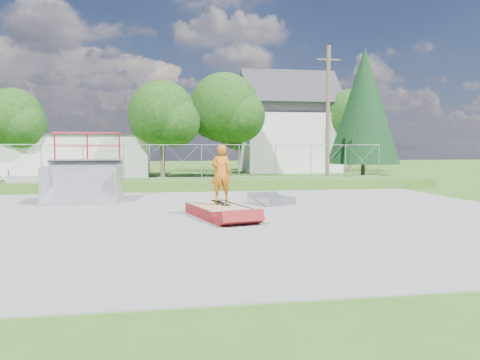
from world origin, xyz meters
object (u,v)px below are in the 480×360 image
object	(u,v)px
grind_box	(217,211)
quarter_pipe	(82,168)
skater	(221,175)
flat_bank_ramp	(272,200)

from	to	relation	value
grind_box	quarter_pipe	distance (m)	6.54
quarter_pipe	skater	xyz separation A→B (m)	(4.78, -4.39, -0.09)
quarter_pipe	flat_bank_ramp	xyz separation A→B (m)	(7.02, -1.76, -1.17)
flat_bank_ramp	quarter_pipe	bearing A→B (deg)	142.85
flat_bank_ramp	skater	distance (m)	3.62
grind_box	quarter_pipe	bearing A→B (deg)	122.05
quarter_pipe	flat_bank_ramp	bearing A→B (deg)	-12.00
grind_box	flat_bank_ramp	world-z (taller)	flat_bank_ramp
grind_box	quarter_pipe	xyz separation A→B (m)	(-4.63, 4.46, 1.18)
grind_box	skater	bearing A→B (deg)	11.93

